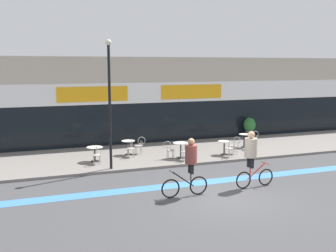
% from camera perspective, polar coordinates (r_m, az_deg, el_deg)
% --- Properties ---
extents(ground_plane, '(120.00, 120.00, 0.00)m').
position_cam_1_polar(ground_plane, '(14.56, 7.93, -10.21)').
color(ground_plane, '#424244').
extents(sidewalk_slab, '(40.00, 5.50, 0.12)m').
position_cam_1_polar(sidewalk_slab, '(20.99, -1.27, -4.03)').
color(sidewalk_slab, slate).
rests_on(sidewalk_slab, ground).
extents(storefront_facade, '(40.00, 4.06, 5.20)m').
position_cam_1_polar(storefront_facade, '(25.07, -4.70, 3.91)').
color(storefront_facade, '#B2A899').
rests_on(storefront_facade, ground).
extents(bike_lane_stripe, '(36.00, 0.70, 0.01)m').
position_cam_1_polar(bike_lane_stripe, '(16.18, 4.80, -8.18)').
color(bike_lane_stripe, '#3D7AB7').
rests_on(bike_lane_stripe, ground).
extents(bistro_table_0, '(0.77, 0.77, 0.71)m').
position_cam_1_polar(bistro_table_0, '(19.27, -10.58, -3.58)').
color(bistro_table_0, black).
rests_on(bistro_table_0, sidewalk_slab).
extents(bistro_table_1, '(0.69, 0.69, 0.74)m').
position_cam_1_polar(bistro_table_1, '(20.46, -5.79, -2.71)').
color(bistro_table_1, black).
rests_on(bistro_table_1, sidewalk_slab).
extents(bistro_table_2, '(0.78, 0.78, 0.78)m').
position_cam_1_polar(bistro_table_2, '(19.65, 1.87, -3.06)').
color(bistro_table_2, black).
rests_on(bistro_table_2, sidewalk_slab).
extents(bistro_table_3, '(0.66, 0.66, 0.71)m').
position_cam_1_polar(bistro_table_3, '(20.59, 8.16, -2.76)').
color(bistro_table_3, black).
rests_on(bistro_table_3, sidewalk_slab).
extents(bistro_table_4, '(0.60, 0.60, 0.76)m').
position_cam_1_polar(bistro_table_4, '(22.61, 10.99, -1.73)').
color(bistro_table_4, black).
rests_on(bistro_table_4, sidewalk_slab).
extents(cafe_chair_0_near, '(0.43, 0.59, 0.90)m').
position_cam_1_polar(cafe_chair_0_near, '(18.67, -10.30, -3.98)').
color(cafe_chair_0_near, '#B7B2AD').
rests_on(cafe_chair_0_near, sidewalk_slab).
extents(cafe_chair_1_near, '(0.42, 0.58, 0.90)m').
position_cam_1_polar(cafe_chair_1_near, '(19.87, -5.37, -3.09)').
color(cafe_chair_1_near, '#B7B2AD').
rests_on(cafe_chair_1_near, sidewalk_slab).
extents(cafe_chair_1_side, '(0.58, 0.41, 0.90)m').
position_cam_1_polar(cafe_chair_1_side, '(20.62, -4.10, -2.64)').
color(cafe_chair_1_side, '#B7B2AD').
rests_on(cafe_chair_1_side, sidewalk_slab).
extents(cafe_chair_2_near, '(0.42, 0.58, 0.90)m').
position_cam_1_polar(cafe_chair_2_near, '(19.09, 2.55, -3.55)').
color(cafe_chair_2_near, '#B7B2AD').
rests_on(cafe_chair_2_near, sidewalk_slab).
extents(cafe_chair_2_side, '(0.60, 0.45, 0.90)m').
position_cam_1_polar(cafe_chair_2_side, '(19.45, 0.14, -3.31)').
color(cafe_chair_2_side, '#B7B2AD').
rests_on(cafe_chair_2_side, sidewalk_slab).
extents(cafe_chair_3_near, '(0.45, 0.60, 0.90)m').
position_cam_1_polar(cafe_chair_3_near, '(20.05, 9.01, -3.05)').
color(cafe_chair_3_near, '#B7B2AD').
rests_on(cafe_chair_3_near, sidewalk_slab).
extents(cafe_chair_3_side, '(0.60, 0.45, 0.90)m').
position_cam_1_polar(cafe_chair_3_side, '(20.87, 9.69, -2.60)').
color(cafe_chair_3_side, '#B7B2AD').
rests_on(cafe_chair_3_side, sidewalk_slab).
extents(cafe_chair_4_near, '(0.42, 0.58, 0.90)m').
position_cam_1_polar(cafe_chair_4_near, '(22.08, 11.82, -2.04)').
color(cafe_chair_4_near, '#B7B2AD').
rests_on(cafe_chair_4_near, sidewalk_slab).
extents(cafe_chair_4_side, '(0.58, 0.41, 0.90)m').
position_cam_1_polar(cafe_chair_4_side, '(22.93, 12.34, -1.66)').
color(cafe_chair_4_side, '#B7B2AD').
rests_on(cafe_chair_4_side, sidewalk_slab).
extents(planter_pot, '(0.76, 0.76, 1.28)m').
position_cam_1_polar(planter_pot, '(25.71, 11.74, -0.05)').
color(planter_pot, '#4C4C51').
rests_on(planter_pot, sidewalk_slab).
extents(lamp_post, '(0.26, 0.26, 5.70)m').
position_cam_1_polar(lamp_post, '(17.40, -8.48, 4.30)').
color(lamp_post, black).
rests_on(lamp_post, sidewalk_slab).
extents(cyclist_0, '(1.73, 0.54, 2.23)m').
position_cam_1_polar(cyclist_0, '(15.50, 12.05, -4.01)').
color(cyclist_0, black).
rests_on(cyclist_0, ground).
extents(cyclist_1, '(1.80, 0.48, 2.14)m').
position_cam_1_polar(cyclist_1, '(14.25, 3.11, -5.41)').
color(cyclist_1, black).
rests_on(cyclist_1, ground).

